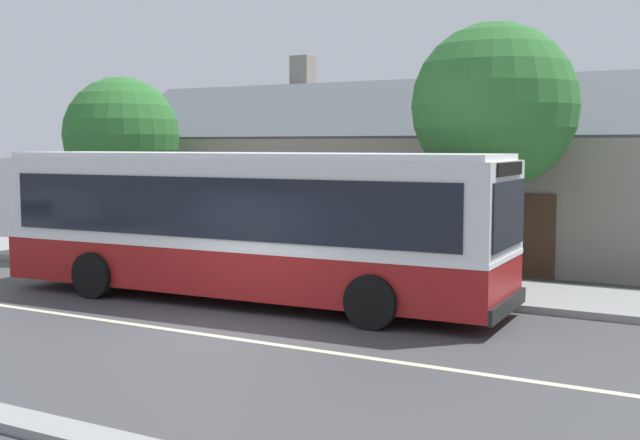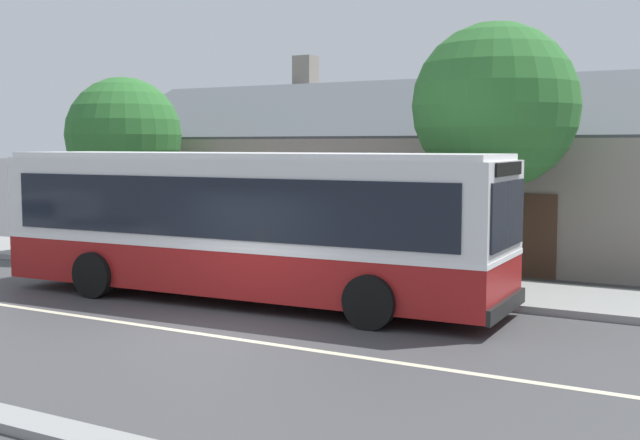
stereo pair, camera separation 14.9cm
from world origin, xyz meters
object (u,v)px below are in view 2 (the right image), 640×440
(transit_bus, at_px, (245,222))
(street_tree_secondary, at_px, (124,136))
(bench_down_street, at_px, (151,244))
(street_tree_primary, at_px, (495,107))
(bench_by_building, at_px, (61,237))

(transit_bus, distance_m, street_tree_secondary, 8.26)
(bench_down_street, relative_size, street_tree_primary, 0.29)
(street_tree_secondary, bearing_deg, bench_by_building, -150.20)
(bench_by_building, xyz_separation_m, bench_down_street, (3.60, -0.12, 0.01))
(bench_down_street, relative_size, street_tree_secondary, 0.34)
(bench_by_building, height_order, street_tree_secondary, street_tree_secondary)
(street_tree_primary, bearing_deg, bench_by_building, -174.09)
(bench_by_building, bearing_deg, street_tree_secondary, 29.80)
(bench_by_building, xyz_separation_m, street_tree_secondary, (1.68, 0.96, 3.00))
(street_tree_secondary, bearing_deg, transit_bus, -29.00)
(transit_bus, distance_m, bench_by_building, 9.26)
(transit_bus, xyz_separation_m, street_tree_secondary, (-7.03, 3.90, 1.88))
(bench_by_building, distance_m, street_tree_primary, 13.32)
(transit_bus, bearing_deg, bench_down_street, 151.11)
(bench_down_street, height_order, street_tree_secondary, street_tree_secondary)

